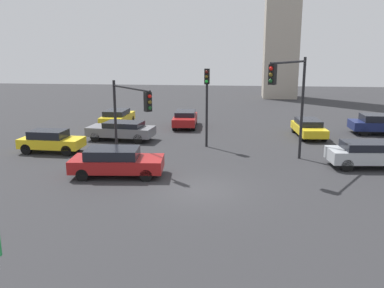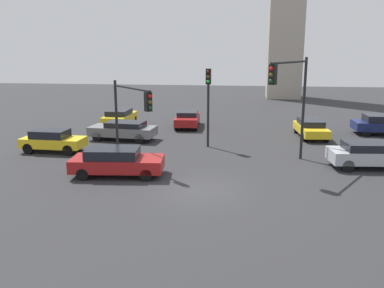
{
  "view_description": "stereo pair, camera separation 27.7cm",
  "coord_description": "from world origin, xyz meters",
  "px_view_note": "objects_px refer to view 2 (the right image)",
  "views": [
    {
      "loc": [
        1.63,
        -18.34,
        6.51
      ],
      "look_at": [
        -0.61,
        1.9,
        1.76
      ],
      "focal_mm": 38.82,
      "sensor_mm": 36.0,
      "label": 1
    },
    {
      "loc": [
        1.91,
        -18.31,
        6.51
      ],
      "look_at": [
        -0.61,
        1.9,
        1.76
      ],
      "focal_mm": 38.82,
      "sensor_mm": 36.0,
      "label": 2
    }
  ],
  "objects_px": {
    "traffic_light_2": "(132,106)",
    "car_1": "(116,161)",
    "car_5": "(187,118)",
    "car_6": "(123,130)",
    "traffic_light_1": "(208,93)",
    "car_2": "(53,140)",
    "traffic_light_0": "(291,89)",
    "car_4": "(120,117)",
    "car_0": "(371,154)",
    "car_7": "(384,124)",
    "car_3": "(311,128)"
  },
  "relations": [
    {
      "from": "traffic_light_2",
      "to": "car_1",
      "type": "distance_m",
      "value": 3.37
    },
    {
      "from": "car_5",
      "to": "car_6",
      "type": "relative_size",
      "value": 0.91
    },
    {
      "from": "traffic_light_1",
      "to": "car_6",
      "type": "relative_size",
      "value": 1.06
    },
    {
      "from": "car_2",
      "to": "traffic_light_1",
      "type": "bearing_deg",
      "value": 17.16
    },
    {
      "from": "traffic_light_0",
      "to": "car_1",
      "type": "bearing_deg",
      "value": -41.23
    },
    {
      "from": "traffic_light_2",
      "to": "car_4",
      "type": "relative_size",
      "value": 1.06
    },
    {
      "from": "traffic_light_0",
      "to": "traffic_light_1",
      "type": "relative_size",
      "value": 1.16
    },
    {
      "from": "car_4",
      "to": "car_5",
      "type": "xyz_separation_m",
      "value": [
        5.71,
        0.36,
        -0.04
      ]
    },
    {
      "from": "car_0",
      "to": "car_7",
      "type": "xyz_separation_m",
      "value": [
        3.69,
        9.53,
        0.03
      ]
    },
    {
      "from": "traffic_light_2",
      "to": "car_6",
      "type": "xyz_separation_m",
      "value": [
        -2.36,
        6.13,
        -2.58
      ]
    },
    {
      "from": "car_2",
      "to": "car_6",
      "type": "bearing_deg",
      "value": 50.67
    },
    {
      "from": "traffic_light_1",
      "to": "car_4",
      "type": "xyz_separation_m",
      "value": [
        -8.02,
        6.49,
        -2.84
      ]
    },
    {
      "from": "car_4",
      "to": "car_1",
      "type": "bearing_deg",
      "value": -163.26
    },
    {
      "from": "traffic_light_2",
      "to": "car_3",
      "type": "height_order",
      "value": "traffic_light_2"
    },
    {
      "from": "car_2",
      "to": "traffic_light_0",
      "type": "bearing_deg",
      "value": -3.61
    },
    {
      "from": "car_6",
      "to": "car_7",
      "type": "relative_size",
      "value": 1.03
    },
    {
      "from": "car_0",
      "to": "traffic_light_0",
      "type": "bearing_deg",
      "value": 176.79
    },
    {
      "from": "car_3",
      "to": "car_5",
      "type": "distance_m",
      "value": 10.02
    },
    {
      "from": "traffic_light_0",
      "to": "car_4",
      "type": "bearing_deg",
      "value": -98.78
    },
    {
      "from": "traffic_light_0",
      "to": "car_3",
      "type": "height_order",
      "value": "traffic_light_0"
    },
    {
      "from": "car_2",
      "to": "car_4",
      "type": "xyz_separation_m",
      "value": [
        1.66,
        9.11,
        0.01
      ]
    },
    {
      "from": "car_2",
      "to": "car_4",
      "type": "distance_m",
      "value": 9.26
    },
    {
      "from": "car_5",
      "to": "car_7",
      "type": "bearing_deg",
      "value": 82.58
    },
    {
      "from": "car_0",
      "to": "car_7",
      "type": "relative_size",
      "value": 0.99
    },
    {
      "from": "car_1",
      "to": "car_4",
      "type": "xyz_separation_m",
      "value": [
        -3.87,
        13.47,
        -0.0
      ]
    },
    {
      "from": "car_4",
      "to": "car_7",
      "type": "relative_size",
      "value": 0.93
    },
    {
      "from": "car_3",
      "to": "traffic_light_2",
      "type": "bearing_deg",
      "value": -56.16
    },
    {
      "from": "car_0",
      "to": "car_1",
      "type": "distance_m",
      "value": 13.83
    },
    {
      "from": "car_4",
      "to": "car_7",
      "type": "bearing_deg",
      "value": -91.55
    },
    {
      "from": "car_3",
      "to": "car_1",
      "type": "bearing_deg",
      "value": -50.7
    },
    {
      "from": "car_7",
      "to": "car_5",
      "type": "bearing_deg",
      "value": 174.51
    },
    {
      "from": "car_4",
      "to": "car_5",
      "type": "height_order",
      "value": "car_4"
    },
    {
      "from": "car_2",
      "to": "car_4",
      "type": "height_order",
      "value": "car_4"
    },
    {
      "from": "car_5",
      "to": "traffic_light_1",
      "type": "bearing_deg",
      "value": 15.63
    },
    {
      "from": "car_3",
      "to": "car_6",
      "type": "bearing_deg",
      "value": -83.22
    },
    {
      "from": "traffic_light_1",
      "to": "traffic_light_2",
      "type": "distance_m",
      "value": 6.15
    },
    {
      "from": "car_7",
      "to": "traffic_light_0",
      "type": "bearing_deg",
      "value": -131.25
    },
    {
      "from": "traffic_light_2",
      "to": "car_7",
      "type": "distance_m",
      "value": 20.0
    },
    {
      "from": "car_0",
      "to": "car_3",
      "type": "bearing_deg",
      "value": 98.85
    },
    {
      "from": "car_1",
      "to": "car_7",
      "type": "relative_size",
      "value": 1.03
    },
    {
      "from": "car_7",
      "to": "car_0",
      "type": "bearing_deg",
      "value": -112.16
    },
    {
      "from": "car_1",
      "to": "car_4",
      "type": "bearing_deg",
      "value": 100.94
    },
    {
      "from": "car_1",
      "to": "car_4",
      "type": "height_order",
      "value": "car_1"
    },
    {
      "from": "car_1",
      "to": "traffic_light_2",
      "type": "bearing_deg",
      "value": 76.84
    },
    {
      "from": "car_4",
      "to": "car_7",
      "type": "distance_m",
      "value": 21.05
    },
    {
      "from": "car_4",
      "to": "car_5",
      "type": "relative_size",
      "value": 0.99
    },
    {
      "from": "traffic_light_1",
      "to": "car_3",
      "type": "distance_m",
      "value": 8.85
    },
    {
      "from": "car_0",
      "to": "car_5",
      "type": "relative_size",
      "value": 1.05
    },
    {
      "from": "traffic_light_0",
      "to": "traffic_light_1",
      "type": "xyz_separation_m",
      "value": [
        -4.8,
        4.05,
        -0.7
      ]
    },
    {
      "from": "traffic_light_0",
      "to": "car_4",
      "type": "xyz_separation_m",
      "value": [
        -12.82,
        10.54,
        -3.54
      ]
    }
  ]
}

